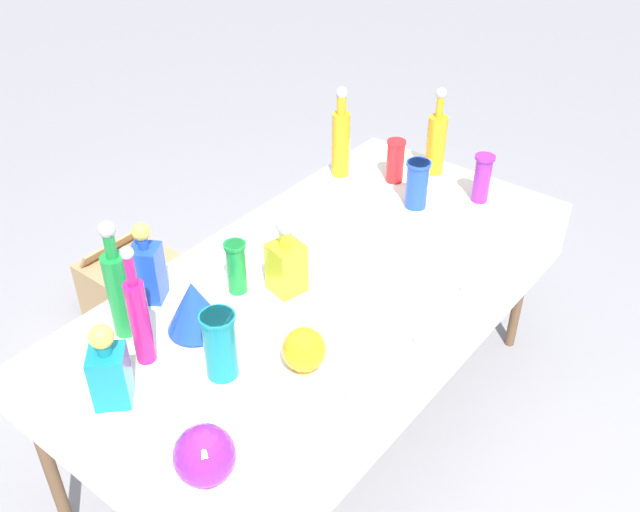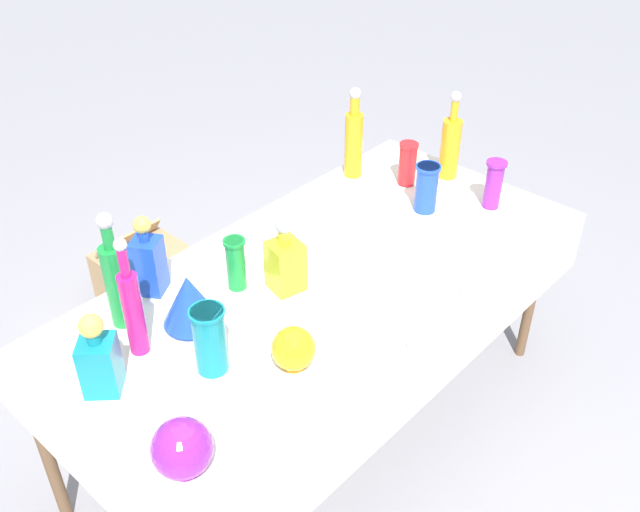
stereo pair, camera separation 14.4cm
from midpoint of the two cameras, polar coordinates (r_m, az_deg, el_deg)
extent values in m
plane|color=gray|center=(3.04, 1.39, -13.33)|extent=(40.00, 40.00, 0.00)
cube|color=white|center=(2.53, 1.63, -2.15)|extent=(2.08, 0.99, 0.03)
cube|color=white|center=(2.39, 10.77, -9.16)|extent=(2.08, 0.01, 0.25)
cylinder|color=brown|center=(3.26, 17.89, -2.74)|extent=(0.04, 0.04, 0.73)
cylinder|color=brown|center=(2.63, -19.63, -14.38)|extent=(0.04, 0.04, 0.73)
cylinder|color=brown|center=(3.56, 6.72, 2.48)|extent=(0.04, 0.04, 0.73)
cylinder|color=#C61972|center=(2.20, -12.87, -4.61)|extent=(0.06, 0.06, 0.29)
cylinder|color=#C61972|center=(2.08, -13.56, -0.53)|extent=(0.03, 0.03, 0.10)
sphere|color=#B2B2B7|center=(2.05, -13.79, 0.84)|extent=(0.04, 0.04, 0.04)
cylinder|color=orange|center=(3.15, 11.66, 8.35)|extent=(0.08, 0.08, 0.26)
cylinder|color=orange|center=(3.07, 12.06, 11.30)|extent=(0.03, 0.03, 0.09)
sphere|color=#B2B2B7|center=(3.05, 12.20, 12.33)|extent=(0.05, 0.05, 0.05)
cylinder|color=orange|center=(3.10, 4.05, 8.79)|extent=(0.08, 0.08, 0.28)
cylinder|color=orange|center=(3.02, 4.20, 11.87)|extent=(0.04, 0.04, 0.08)
sphere|color=#B2B2B7|center=(3.00, 4.24, 12.82)|extent=(0.05, 0.05, 0.05)
cylinder|color=#198C38|center=(2.32, -14.16, -2.38)|extent=(0.08, 0.08, 0.29)
cylinder|color=#198C38|center=(2.21, -14.85, 1.45)|extent=(0.04, 0.04, 0.08)
sphere|color=#B2B2B7|center=(2.18, -15.08, 2.69)|extent=(0.05, 0.05, 0.05)
cube|color=teal|center=(2.14, -15.31, -8.49)|extent=(0.15, 0.15, 0.18)
cylinder|color=teal|center=(2.06, -15.78, -6.30)|extent=(0.04, 0.04, 0.04)
sphere|color=gold|center=(2.04, -15.95, -5.46)|extent=(0.07, 0.07, 0.07)
cube|color=blue|center=(2.46, -11.91, -0.80)|extent=(0.13, 0.13, 0.21)
cylinder|color=blue|center=(2.39, -12.27, 1.62)|extent=(0.03, 0.03, 0.04)
sphere|color=gold|center=(2.37, -12.39, 2.42)|extent=(0.06, 0.06, 0.06)
cube|color=yellow|center=(2.43, -1.08, -0.85)|extent=(0.13, 0.13, 0.18)
cylinder|color=yellow|center=(2.36, -1.11, 1.51)|extent=(0.04, 0.04, 0.06)
sphere|color=#B2B2B7|center=(2.33, -1.13, 2.48)|extent=(0.06, 0.06, 0.06)
cylinder|color=#198C38|center=(2.44, -5.08, -0.67)|extent=(0.07, 0.07, 0.20)
cylinder|color=#198C38|center=(2.38, -5.19, 1.11)|extent=(0.08, 0.08, 0.01)
cylinder|color=red|center=(3.08, 8.37, 7.29)|extent=(0.07, 0.07, 0.19)
cylinder|color=red|center=(3.04, 8.51, 8.76)|extent=(0.08, 0.08, 0.01)
cylinder|color=blue|center=(2.90, 9.91, 5.35)|extent=(0.09, 0.09, 0.20)
cylinder|color=blue|center=(2.85, 10.10, 7.00)|extent=(0.10, 0.10, 0.01)
cylinder|color=purple|center=(2.98, 15.08, 5.52)|extent=(0.07, 0.07, 0.20)
cylinder|color=purple|center=(2.93, 15.37, 7.15)|extent=(0.08, 0.08, 0.01)
cylinder|color=teal|center=(2.12, -6.88, -6.74)|extent=(0.10, 0.10, 0.22)
cylinder|color=teal|center=(2.05, -7.09, -4.54)|extent=(0.11, 0.11, 0.01)
cylinder|color=blue|center=(2.35, -8.45, -5.34)|extent=(0.09, 0.09, 0.01)
cone|color=blue|center=(2.29, -8.65, -3.51)|extent=(0.19, 0.19, 0.18)
cylinder|color=purple|center=(1.95, -8.54, -16.60)|extent=(0.07, 0.07, 0.01)
sphere|color=purple|center=(1.88, -8.77, -15.02)|extent=(0.16, 0.16, 0.16)
cylinder|color=orange|center=(2.18, -0.18, -8.83)|extent=(0.06, 0.06, 0.01)
sphere|color=orange|center=(2.13, -0.19, -7.45)|extent=(0.14, 0.14, 0.14)
cube|color=white|center=(2.50, 13.18, -2.92)|extent=(0.05, 0.01, 0.03)
cube|color=white|center=(2.27, 9.33, -6.87)|extent=(0.06, 0.01, 0.04)
cube|color=white|center=(2.09, 3.52, -10.82)|extent=(0.06, 0.02, 0.04)
cube|color=tan|center=(3.59, -12.42, -1.93)|extent=(0.39, 0.40, 0.31)
cube|color=tan|center=(3.57, -13.98, 1.36)|extent=(0.35, 0.07, 0.09)
camera|label=1|loc=(0.07, -88.32, 1.20)|focal=40.00mm
camera|label=2|loc=(0.07, 91.68, -1.20)|focal=40.00mm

